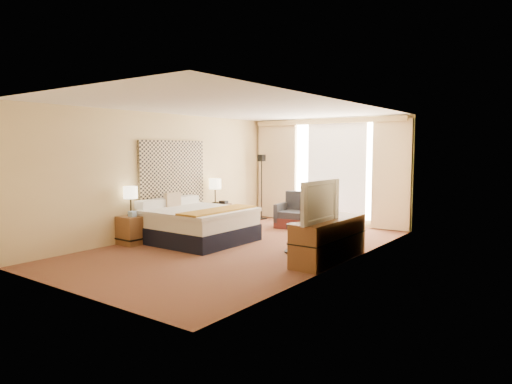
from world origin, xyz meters
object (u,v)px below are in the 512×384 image
Objects in this scene: nightstand_left at (133,230)px; television at (314,201)px; bed at (196,224)px; floor_lamp at (262,174)px; lamp_left at (130,193)px; desk_chair at (301,228)px; loveseat at (307,216)px; lamp_right at (215,184)px; media_dresser at (329,240)px; nightstand_right at (218,215)px.

nightstand_left is 3.78m from television.
floor_lamp reaches higher than bed.
lamp_left is 0.50× the size of television.
lamp_left reaches higher than desk_chair.
loveseat is 4.08m from lamp_left.
desk_chair is at bearing 43.97° from television.
desk_chair is 3.34m from lamp_right.
television is (3.48, -3.45, -0.17)m from floor_lamp.
television is at bearing -44.75° from floor_lamp.
media_dresser is at bearing -6.55° from television.
desk_chair is 1.06m from television.
nightstand_right is at bearing 117.15° from bed.
bed is (0.81, 0.92, 0.07)m from nightstand_left.
nightstand_left is 2.56m from lamp_right.
nightstand_left is 3.99m from loveseat.
loveseat is at bearing 29.45° from nightstand_right.
nightstand_left is 0.72m from lamp_left.
nightstand_left is 0.55× the size of desk_chair.
loveseat is 1.98m from floor_lamp.
floor_lamp is at bearing 139.49° from media_dresser.
desk_chair is at bearing -70.59° from loveseat.
lamp_left is at bearing -174.49° from nightstand_left.
nightstand_left is 2.50m from nightstand_right.
lamp_right is (-3.06, 1.19, 0.57)m from desk_chair.
desk_chair reaches higher than nightstand_left.
lamp_left is at bearing -91.16° from nightstand_right.
television reaches higher than nightstand_left.
nightstand_right is 2.61m from lamp_left.
loveseat is at bearing -17.46° from floor_lamp.
nightstand_right is 0.39× the size of loveseat.
loveseat is (-1.86, 2.49, -0.07)m from media_dresser.
bed is at bearing 48.69° from nightstand_left.
lamp_right is at bearing 90.65° from nightstand_left.
nightstand_right is 4.18m from television.
lamp_left is (-1.89, -3.54, 0.72)m from loveseat.
floor_lamp reaches higher than loveseat.
nightstand_left is 0.28× the size of bed.
lamp_right is (-0.03, 2.45, 0.74)m from nightstand_left.
media_dresser is 3.95m from lamp_left.
nightstand_right is 0.48× the size of television.
media_dresser is at bearing -61.44° from loveseat.
desk_chair is 3.38m from lamp_left.
floor_lamp is (-1.67, 0.53, 0.93)m from loveseat.
nightstand_right is at bearing -158.74° from loveseat.
television is at bearing 9.54° from lamp_left.
bed is 3.32m from floor_lamp.
nightstand_right is 0.31× the size of media_dresser.
desk_chair is (2.23, 0.33, 0.10)m from bed.
media_dresser is (3.70, -1.45, 0.07)m from nightstand_right.
media_dresser is 0.70m from desk_chair.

